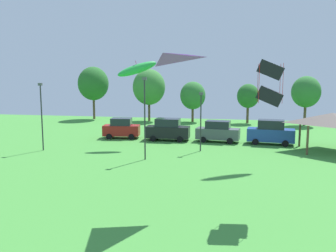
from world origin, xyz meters
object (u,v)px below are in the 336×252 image
parked_car_rightmost_in_row (271,132)px  treeline_tree_4 (306,92)px  parked_car_leftmost (122,128)px  treeline_tree_1 (149,87)px  treeline_tree_2 (193,96)px  kite_flying_0 (155,86)px  parked_car_second_from_left (168,130)px  treeline_tree_0 (93,84)px  parked_car_third_from_left (218,132)px  light_post_1 (201,118)px  kite_flying_5 (137,69)px  treeline_tree_3 (248,96)px  kite_flying_3 (270,83)px  light_post_2 (42,113)px  park_pavilion (333,118)px  light_post_0 (145,114)px

parked_car_rightmost_in_row → treeline_tree_4: (6.08, 15.82, 3.52)m
parked_car_leftmost → treeline_tree_1: bearing=84.8°
treeline_tree_2 → kite_flying_0: bearing=-86.4°
parked_car_leftmost → parked_car_second_from_left: 5.41m
parked_car_rightmost_in_row → treeline_tree_0: treeline_tree_0 is taller
kite_flying_0 → treeline_tree_4: size_ratio=0.50×
parked_car_third_from_left → parked_car_rightmost_in_row: (5.39, -0.30, 0.11)m
treeline_tree_0 → treeline_tree_4: (32.44, -1.48, -1.02)m
light_post_1 → kite_flying_5: bearing=164.6°
parked_car_leftmost → treeline_tree_1: treeline_tree_1 is taller
parked_car_leftmost → parked_car_second_from_left: parked_car_second_from_left is taller
parked_car_leftmost → light_post_1: (9.44, -5.35, 1.99)m
treeline_tree_1 → treeline_tree_3: size_ratio=1.38×
parked_car_rightmost_in_row → treeline_tree_3: 17.00m
parked_car_leftmost → kite_flying_3: bearing=-61.1°
kite_flying_5 → treeline_tree_0: kite_flying_5 is taller
parked_car_leftmost → treeline_tree_1: size_ratio=0.52×
kite_flying_3 → parked_car_second_from_left: (-8.86, 18.75, -5.37)m
kite_flying_0 → light_post_2: 17.88m
kite_flying_3 → treeline_tree_3: (0.07, 35.19, -2.52)m
parked_car_second_from_left → treeline_tree_0: size_ratio=0.56×
treeline_tree_2 → treeline_tree_3: size_ratio=1.05×
treeline_tree_0 → treeline_tree_4: bearing=-2.6°
treeline_tree_0 → treeline_tree_1: size_ratio=1.05×
kite_flying_0 → kite_flying_3: 5.91m
kite_flying_0 → kite_flying_5: size_ratio=0.85×
parked_car_rightmost_in_row → park_pavilion: 6.06m
parked_car_leftmost → treeline_tree_4: treeline_tree_4 is taller
park_pavilion → treeline_tree_4: (0.90, 18.35, 1.68)m
parked_car_rightmost_in_row → treeline_tree_1: size_ratio=0.60×
parked_car_rightmost_in_row → light_post_2: bearing=-154.6°
parked_car_rightmost_in_row → treeline_tree_4: bearing=75.7°
park_pavilion → treeline_tree_2: bearing=128.3°
kite_flying_0 → light_post_1: bearing=85.5°
kite_flying_0 → park_pavilion: bearing=51.0°
parked_car_rightmost_in_row → treeline_tree_0: 31.85m
parked_car_second_from_left → park_pavilion: size_ratio=0.74×
kite_flying_5 → treeline_tree_2: bearing=80.9°
park_pavilion → treeline_tree_0: bearing=147.8°
treeline_tree_0 → light_post_1: bearing=-48.3°
parked_car_rightmost_in_row → kite_flying_5: bearing=-160.9°
kite_flying_3 → treeline_tree_4: kite_flying_3 is taller
treeline_tree_2 → park_pavilion: bearing=-51.7°
kite_flying_3 → parked_car_leftmost: bearing=126.6°
light_post_2 → light_post_1: bearing=9.7°
kite_flying_3 → treeline_tree_2: kite_flying_3 is taller
kite_flying_0 → treeline_tree_4: 37.18m
light_post_1 → treeline_tree_1: (-10.16, 21.23, 2.17)m
light_post_0 → treeline_tree_1: 26.24m
treeline_tree_2 → treeline_tree_3: treeline_tree_2 is taller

